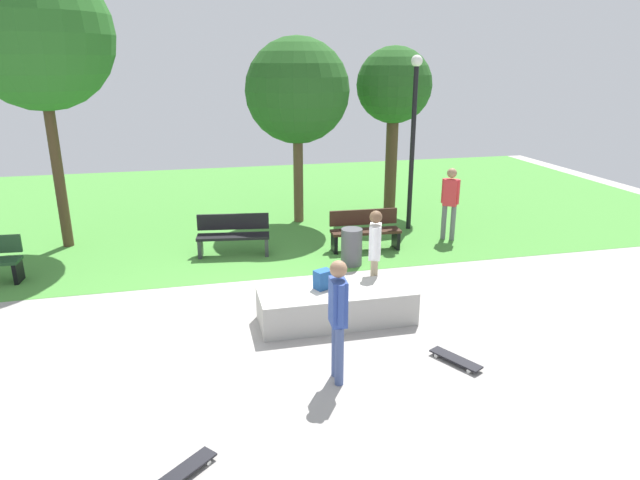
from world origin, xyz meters
TOP-DOWN VIEW (x-y plane):
  - ground_plane at (0.00, 0.00)m, footprint 28.00×28.00m
  - grass_lawn at (0.00, 7.74)m, footprint 26.60×12.52m
  - concrete_ledge at (1.20, -0.65)m, footprint 2.57×0.94m
  - backpack_on_ledge at (1.00, -0.51)m, footprint 0.34×0.30m
  - skater_performing_trick at (0.75, -2.38)m, footprint 0.23×0.43m
  - skater_watching at (2.07, -0.00)m, footprint 0.31×0.41m
  - skateboard_by_ledge at (2.53, -2.36)m, footprint 0.55×0.80m
  - skateboard_spare at (-1.31, -3.80)m, footprint 0.74×0.67m
  - park_bench_center_lawn at (-0.19, 3.13)m, footprint 1.65×0.68m
  - park_bench_near_path at (2.80, 2.81)m, footprint 1.62×0.53m
  - tree_tall_oak at (4.59, 6.03)m, footprint 2.08×2.08m
  - tree_broad_elm at (1.77, 5.48)m, footprint 2.67×2.67m
  - tree_young_birch at (-3.96, 4.65)m, footprint 3.16×3.16m
  - lamp_post at (4.42, 4.13)m, footprint 0.28×0.28m
  - trash_bin at (2.21, 1.90)m, footprint 0.45×0.45m
  - pedestrian_with_backpack at (5.01, 3.05)m, footprint 0.44×0.45m

SIDE VIEW (x-z plane):
  - ground_plane at x=0.00m, z-range 0.00..0.00m
  - grass_lawn at x=0.00m, z-range 0.00..0.01m
  - skateboard_by_ledge at x=2.53m, z-range 0.02..0.10m
  - skateboard_spare at x=-1.31m, z-range 0.02..0.10m
  - concrete_ledge at x=1.20m, z-range 0.00..0.56m
  - trash_bin at x=2.21m, z-range 0.00..0.80m
  - park_bench_center_lawn at x=-0.19m, z-range 0.03..0.94m
  - park_bench_near_path at x=2.80m, z-range 0.03..0.94m
  - backpack_on_ledge at x=1.00m, z-range 0.56..0.88m
  - skater_watching at x=2.07m, z-range 0.14..1.84m
  - skater_performing_trick at x=0.75m, z-range 0.15..1.89m
  - pedestrian_with_backpack at x=5.01m, z-range 0.18..1.95m
  - lamp_post at x=4.42m, z-range 0.46..4.77m
  - tree_broad_elm at x=1.77m, z-range 1.04..5.83m
  - tree_tall_oak at x=4.59m, z-range 1.18..5.77m
  - tree_young_birch at x=-3.96m, z-range 1.54..7.81m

